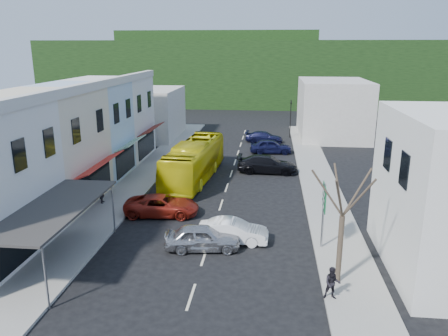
# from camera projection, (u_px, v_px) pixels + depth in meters

# --- Properties ---
(ground) EXTENTS (120.00, 120.00, 0.00)m
(ground) POSITION_uv_depth(u_px,v_px,m) (214.00, 227.00, 27.52)
(ground) COLOR black
(ground) RESTS_ON ground
(sidewalk_left) EXTENTS (3.00, 52.00, 0.15)m
(sidewalk_left) POSITION_uv_depth(u_px,v_px,m) (143.00, 177.00, 37.85)
(sidewalk_left) COLOR gray
(sidewalk_left) RESTS_ON ground
(sidewalk_right) EXTENTS (3.00, 52.00, 0.15)m
(sidewalk_right) POSITION_uv_depth(u_px,v_px,m) (319.00, 182.00, 36.30)
(sidewalk_right) COLOR gray
(sidewalk_right) RESTS_ON ground
(shopfront_row) EXTENTS (8.25, 30.00, 8.00)m
(shopfront_row) POSITION_uv_depth(u_px,v_px,m) (56.00, 144.00, 32.52)
(shopfront_row) COLOR silver
(shopfront_row) RESTS_ON ground
(distant_block_left) EXTENTS (8.00, 10.00, 6.00)m
(distant_block_left) POSITION_uv_depth(u_px,v_px,m) (146.00, 113.00, 53.80)
(distant_block_left) COLOR #B7B2A8
(distant_block_left) RESTS_ON ground
(distant_block_right) EXTENTS (8.00, 12.00, 7.00)m
(distant_block_right) POSITION_uv_depth(u_px,v_px,m) (333.00, 109.00, 54.16)
(distant_block_right) COLOR #B7B2A8
(distant_block_right) RESTS_ON ground
(hillside) EXTENTS (80.00, 26.00, 14.00)m
(hillside) POSITION_uv_depth(u_px,v_px,m) (248.00, 68.00, 88.18)
(hillside) COLOR black
(hillside) RESTS_ON ground
(bus) EXTENTS (3.47, 11.77, 3.10)m
(bus) POSITION_uv_depth(u_px,v_px,m) (194.00, 162.00, 37.02)
(bus) COLOR yellow
(bus) RESTS_ON ground
(car_silver) EXTENTS (4.59, 2.33, 1.40)m
(car_silver) POSITION_uv_depth(u_px,v_px,m) (203.00, 238.00, 24.33)
(car_silver) COLOR #A8A9AD
(car_silver) RESTS_ON ground
(car_white) EXTENTS (4.46, 1.96, 1.40)m
(car_white) POSITION_uv_depth(u_px,v_px,m) (233.00, 231.00, 25.25)
(car_white) COLOR white
(car_white) RESTS_ON ground
(car_red) EXTENTS (4.72, 2.21, 1.40)m
(car_red) POSITION_uv_depth(u_px,v_px,m) (162.00, 205.00, 29.29)
(car_red) COLOR maroon
(car_red) RESTS_ON ground
(car_black_near) EXTENTS (4.54, 1.93, 1.40)m
(car_black_near) POSITION_uv_depth(u_px,v_px,m) (267.00, 165.00, 39.17)
(car_black_near) COLOR black
(car_black_near) RESTS_ON ground
(car_navy_mid) EXTENTS (4.52, 2.12, 1.40)m
(car_navy_mid) POSITION_uv_depth(u_px,v_px,m) (271.00, 147.00, 46.25)
(car_navy_mid) COLOR black
(car_navy_mid) RESTS_ON ground
(car_navy_far) EXTENTS (4.69, 2.38, 1.40)m
(car_navy_far) POSITION_uv_depth(u_px,v_px,m) (264.00, 136.00, 51.56)
(car_navy_far) COLOR black
(car_navy_far) RESTS_ON ground
(pedestrian_left) EXTENTS (0.53, 0.68, 1.70)m
(pedestrian_left) POSITION_uv_depth(u_px,v_px,m) (102.00, 191.00, 31.17)
(pedestrian_left) COLOR black
(pedestrian_left) RESTS_ON sidewalk_left
(pedestrian_right) EXTENTS (0.70, 0.44, 1.70)m
(pedestrian_right) POSITION_uv_depth(u_px,v_px,m) (333.00, 281.00, 19.25)
(pedestrian_right) COLOR black
(pedestrian_right) RESTS_ON sidewalk_right
(direction_sign) EXTENTS (0.30, 1.75, 3.86)m
(direction_sign) POSITION_uv_depth(u_px,v_px,m) (323.00, 217.00, 24.02)
(direction_sign) COLOR #125B2F
(direction_sign) RESTS_ON ground
(street_tree) EXTENTS (3.26, 3.26, 6.96)m
(street_tree) POSITION_uv_depth(u_px,v_px,m) (342.00, 216.00, 20.04)
(street_tree) COLOR #372B21
(street_tree) RESTS_ON ground
(traffic_signal) EXTENTS (0.97, 1.19, 4.70)m
(traffic_signal) POSITION_uv_depth(u_px,v_px,m) (290.00, 119.00, 53.81)
(traffic_signal) COLOR black
(traffic_signal) RESTS_ON ground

